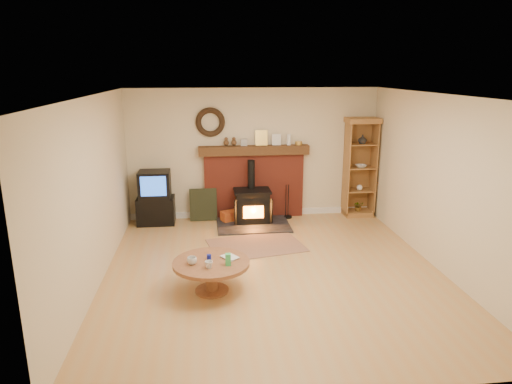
{
  "coord_description": "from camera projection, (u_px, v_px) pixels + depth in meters",
  "views": [
    {
      "loc": [
        -0.98,
        -6.25,
        2.94
      ],
      "look_at": [
        -0.15,
        1.0,
        0.97
      ],
      "focal_mm": 32.0,
      "sensor_mm": 36.0,
      "label": 1
    }
  ],
  "objects": [
    {
      "name": "fire_tools",
      "position": [
        288.0,
        213.0,
        9.31
      ],
      "size": [
        0.16,
        0.16,
        0.7
      ],
      "color": "black",
      "rests_on": "ground"
    },
    {
      "name": "ground",
      "position": [
        273.0,
        271.0,
        6.87
      ],
      "size": [
        5.5,
        5.5,
        0.0
      ],
      "primitive_type": "plane",
      "color": "tan",
      "rests_on": "ground"
    },
    {
      "name": "room_shell",
      "position": [
        272.0,
        158.0,
        6.51
      ],
      "size": [
        5.02,
        5.52,
        2.61
      ],
      "color": "beige",
      "rests_on": "ground"
    },
    {
      "name": "area_rug",
      "position": [
        256.0,
        245.0,
        7.86
      ],
      "size": [
        1.74,
        1.37,
        0.01
      ],
      "primitive_type": "cube",
      "rotation": [
        0.0,
        0.0,
        0.2
      ],
      "color": "brown",
      "rests_on": "ground"
    },
    {
      "name": "tv_unit",
      "position": [
        155.0,
        199.0,
        8.89
      ],
      "size": [
        0.72,
        0.52,
        1.05
      ],
      "color": "black",
      "rests_on": "ground"
    },
    {
      "name": "curio_cabinet",
      "position": [
        359.0,
        167.0,
        9.29
      ],
      "size": [
        0.65,
        0.47,
        2.02
      ],
      "color": "olive",
      "rests_on": "ground"
    },
    {
      "name": "leaning_painting",
      "position": [
        203.0,
        205.0,
        9.12
      ],
      "size": [
        0.54,
        0.15,
        0.65
      ],
      "primitive_type": "cube",
      "rotation": [
        -0.17,
        0.0,
        0.0
      ],
      "color": "black",
      "rests_on": "ground"
    },
    {
      "name": "firelog_box",
      "position": [
        230.0,
        216.0,
        9.09
      ],
      "size": [
        0.41,
        0.34,
        0.22
      ],
      "primitive_type": "cube",
      "rotation": [
        0.0,
        0.0,
        0.42
      ],
      "color": "orange",
      "rests_on": "ground"
    },
    {
      "name": "wood_stove",
      "position": [
        252.0,
        207.0,
        8.95
      ],
      "size": [
        1.4,
        1.0,
        1.23
      ],
      "color": "black",
      "rests_on": "ground"
    },
    {
      "name": "chimney_breast",
      "position": [
        254.0,
        179.0,
        9.22
      ],
      "size": [
        2.2,
        0.22,
        1.78
      ],
      "color": "maroon",
      "rests_on": "ground"
    },
    {
      "name": "coffee_table",
      "position": [
        211.0,
        267.0,
        6.15
      ],
      "size": [
        1.04,
        1.04,
        0.6
      ],
      "color": "brown",
      "rests_on": "ground"
    }
  ]
}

